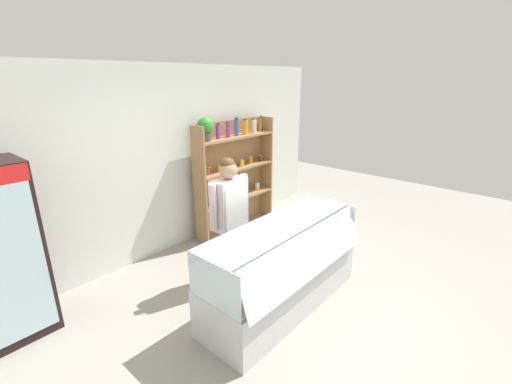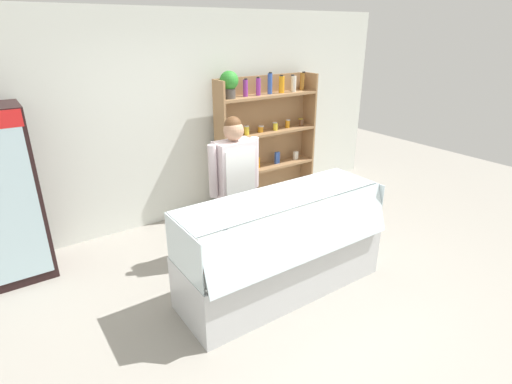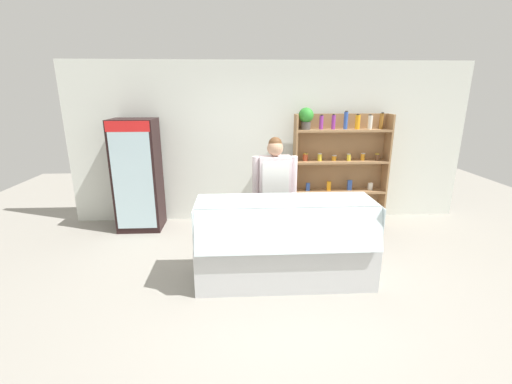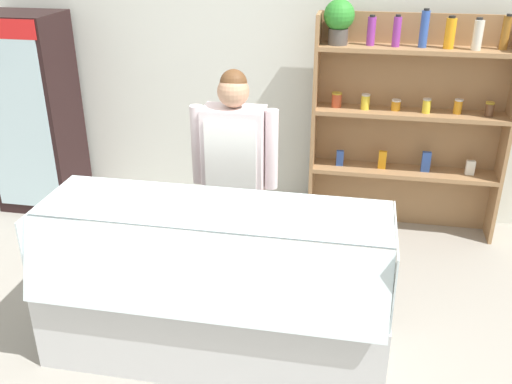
{
  "view_description": "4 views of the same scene",
  "coord_description": "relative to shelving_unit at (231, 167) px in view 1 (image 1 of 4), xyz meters",
  "views": [
    {
      "loc": [
        -2.74,
        -1.9,
        2.52
      ],
      "look_at": [
        0.18,
        0.65,
        1.21
      ],
      "focal_mm": 24.0,
      "sensor_mm": 36.0,
      "label": 1
    },
    {
      "loc": [
        -2.15,
        -2.57,
        2.46
      ],
      "look_at": [
        -0.07,
        0.44,
        0.95
      ],
      "focal_mm": 28.0,
      "sensor_mm": 36.0,
      "label": 2
    },
    {
      "loc": [
        -0.55,
        -3.61,
        2.21
      ],
      "look_at": [
        -0.32,
        0.74,
        0.93
      ],
      "focal_mm": 24.0,
      "sensor_mm": 36.0,
      "label": 3
    },
    {
      "loc": [
        0.77,
        -2.71,
        2.49
      ],
      "look_at": [
        0.16,
        0.53,
        0.94
      ],
      "focal_mm": 40.0,
      "sensor_mm": 36.0,
      "label": 4
    }
  ],
  "objects": [
    {
      "name": "ground_plane",
      "position": [
        -1.12,
        -2.01,
        -1.1
      ],
      "size": [
        12.0,
        12.0,
        0.0
      ],
      "primitive_type": "plane",
      "color": "gray"
    },
    {
      "name": "shop_clerk",
      "position": [
        -1.17,
        -1.14,
        -0.13
      ],
      "size": [
        0.61,
        0.25,
        1.63
      ],
      "color": "#383D51",
      "rests_on": "ground"
    },
    {
      "name": "shelving_unit",
      "position": [
        0.0,
        0.0,
        0.0
      ],
      "size": [
        1.59,
        0.29,
        1.96
      ],
      "color": "#9E754C",
      "rests_on": "ground"
    },
    {
      "name": "back_wall",
      "position": [
        -1.12,
        0.28,
        0.25
      ],
      "size": [
        6.8,
        0.1,
        2.7
      ],
      "primitive_type": "cube",
      "color": "silver",
      "rests_on": "ground"
    },
    {
      "name": "deli_display_case",
      "position": [
        -1.13,
        -1.92,
        -0.79
      ],
      "size": [
        2.08,
        0.78,
        1.01
      ],
      "color": "silver",
      "rests_on": "ground"
    }
  ]
}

